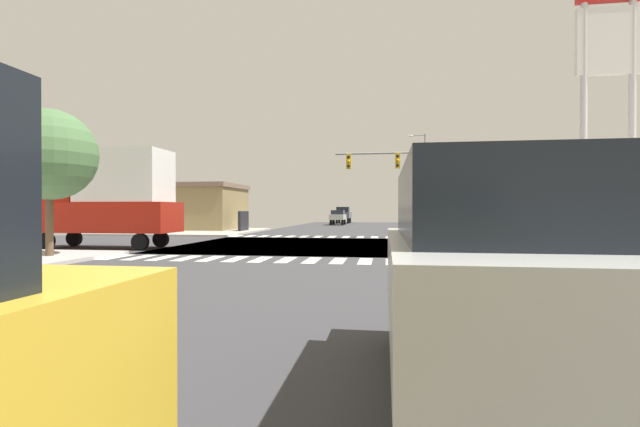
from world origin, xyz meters
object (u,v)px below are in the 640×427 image
suv_farside_1 (489,261)px  street_lamp (423,173)px  sidewalk_tree (49,155)px  box_truck_queued_1 (109,197)px  pickup_leading_1 (343,214)px  bank_building (162,207)px  sedan_nearside_1 (338,216)px  gas_station_sign (608,50)px  traffic_signal_mast (403,170)px

suv_farside_1 → street_lamp: bearing=86.2°
sidewalk_tree → box_truck_queued_1: 5.19m
pickup_leading_1 → street_lamp: bearing=116.4°
bank_building → sedan_nearside_1: (14.87, 16.94, -1.04)m
street_lamp → sedan_nearside_1: bearing=129.3°
pickup_leading_1 → suv_farside_1: bearing=96.8°
street_lamp → gas_station_sign: bearing=-85.8°
bank_building → sedan_nearside_1: bearing=48.7°
street_lamp → traffic_signal_mast: bearing=-100.2°
traffic_signal_mast → sidewalk_tree: traffic_signal_mast is taller
gas_station_sign → sedan_nearside_1: bearing=105.4°
suv_farside_1 → box_truck_queued_1: 21.38m
suv_farside_1 → traffic_signal_mast: bearing=89.6°
sedan_nearside_1 → box_truck_queued_1: bearing=78.0°
street_lamp → pickup_leading_1: (-9.60, 19.34, -4.19)m
sedan_nearside_1 → street_lamp: bearing=129.3°
gas_station_sign → sidewalk_tree: 18.95m
street_lamp → sidewalk_tree: 33.25m
traffic_signal_mast → sidewalk_tree: (-13.99, -15.43, -0.63)m
traffic_signal_mast → sedan_nearside_1: 26.45m
traffic_signal_mast → bank_building: size_ratio=0.48×
gas_station_sign → bank_building: 37.58m
suv_farside_1 → box_truck_queued_1: bearing=133.2°
sedan_nearside_1 → suv_farside_1: suv_farside_1 is taller
sidewalk_tree → suv_farside_1: (13.80, -10.65, -2.62)m
suv_farside_1 → pickup_leading_1: (-7.00, 58.86, -0.10)m
traffic_signal_mast → sedan_nearside_1: bearing=105.9°
traffic_signal_mast → sidewalk_tree: bearing=-132.2°
bank_building → sidewalk_tree: (8.07, -23.69, 1.86)m
gas_station_sign → pickup_leading_1: bearing=103.2°
box_truck_queued_1 → suv_farside_1: bearing=-136.8°
street_lamp → pickup_leading_1: size_ratio=1.83×
box_truck_queued_1 → sidewalk_tree: bearing=-170.6°
street_lamp → pickup_leading_1: bearing=116.4°
gas_station_sign → box_truck_queued_1: size_ratio=1.23×
sidewalk_tree → sedan_nearside_1: (6.80, 40.63, -2.90)m
traffic_signal_mast → gas_station_sign: bearing=-75.3°
bank_building → sidewalk_tree: bearing=-71.2°
gas_station_sign → suv_farside_1: bearing=-120.6°
bank_building → box_truck_queued_1: 20.13m
suv_farside_1 → box_truck_queued_1: (-14.62, 15.56, 1.17)m
traffic_signal_mast → street_lamp: bearing=79.8°
suv_farside_1 → pickup_leading_1: size_ratio=0.90×
gas_station_sign → sedan_nearside_1: (-11.88, 43.03, -5.06)m
sidewalk_tree → pickup_leading_1: 48.77m
bank_building → sedan_nearside_1: bank_building is taller
traffic_signal_mast → box_truck_queued_1: traffic_signal_mast is taller
traffic_signal_mast → bank_building: bearing=159.5°
suv_farside_1 → pickup_leading_1: bearing=96.8°
bank_building → pickup_leading_1: bearing=58.8°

